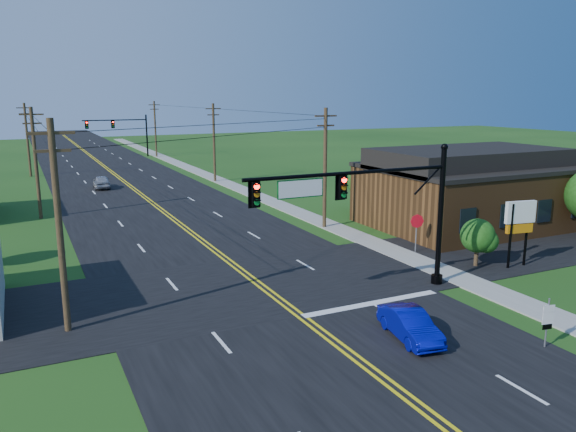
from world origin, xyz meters
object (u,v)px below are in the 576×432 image
signal_mast_main (369,204)px  route_sign (548,319)px  signal_mast_far (119,129)px  blue_car (410,325)px  stop_sign (417,225)px

signal_mast_main → route_sign: bearing=-68.5°
signal_mast_far → blue_car: bearing=-91.0°
signal_mast_far → route_sign: (3.06, -80.02, -3.33)m
signal_mast_far → stop_sign: (7.25, -66.57, -2.74)m
stop_sign → route_sign: bearing=-92.2°
signal_mast_far → stop_sign: signal_mast_far is taller
blue_car → route_sign: route_sign is taller
route_sign → stop_sign: stop_sign is taller
route_sign → stop_sign: 14.10m
signal_mast_main → route_sign: 9.32m
signal_mast_main → route_sign: (3.16, -8.02, -3.54)m
signal_mast_far → blue_car: signal_mast_far is taller
signal_mast_main → route_sign: signal_mast_main is taller
signal_mast_main → blue_car: bearing=-103.7°
signal_mast_main → route_sign: size_ratio=5.42×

